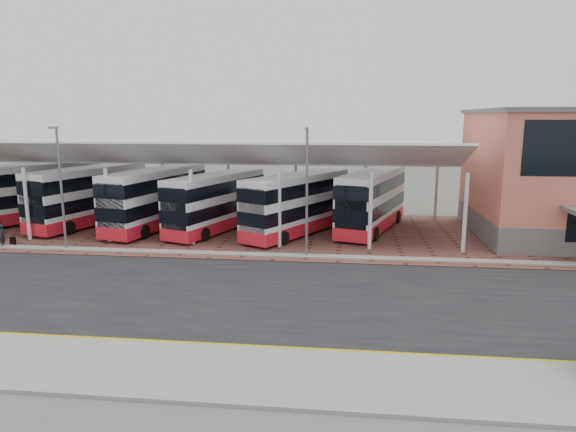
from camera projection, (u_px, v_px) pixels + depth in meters
name	position (u px, v px, depth m)	size (l,w,h in m)	color
ground	(258.00, 288.00, 26.34)	(140.00, 140.00, 0.00)	#4F524C
road	(254.00, 295.00, 25.36)	(120.00, 14.00, 0.02)	black
forecourt	(313.00, 233.00, 38.79)	(72.00, 16.00, 0.06)	brown
sidewalk	(213.00, 372.00, 17.54)	(120.00, 4.00, 0.14)	gray
north_kerb	(275.00, 255.00, 32.37)	(120.00, 0.80, 0.14)	gray
yellow_line_near	(226.00, 348.00, 19.50)	(120.00, 0.12, 0.01)	#C0A102
yellow_line_far	(228.00, 344.00, 19.80)	(120.00, 0.12, 0.01)	#C0A102
canopy	(211.00, 155.00, 39.51)	(37.00, 11.63, 7.07)	silver
lamp_west	(61.00, 185.00, 33.20)	(0.16, 0.90, 8.07)	slate
lamp_east	(307.00, 188.00, 31.40)	(0.16, 0.90, 8.07)	slate
bus_0	(30.00, 193.00, 42.52)	(8.34, 11.32, 4.79)	white
bus_1	(89.00, 196.00, 41.46)	(5.62, 11.54, 4.64)	white
bus_2	(156.00, 199.00, 40.12)	(5.00, 11.54, 4.64)	white
bus_3	(217.00, 202.00, 39.25)	(5.83, 10.80, 4.36)	white
bus_4	(297.00, 204.00, 38.05)	(7.42, 10.69, 4.46)	white
bus_5	(372.00, 201.00, 39.45)	(5.82, 11.25, 4.54)	white
pedestrian	(3.00, 236.00, 34.37)	(0.57, 0.37, 1.56)	black
suitcase	(13.00, 241.00, 35.03)	(0.33, 0.23, 0.56)	black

